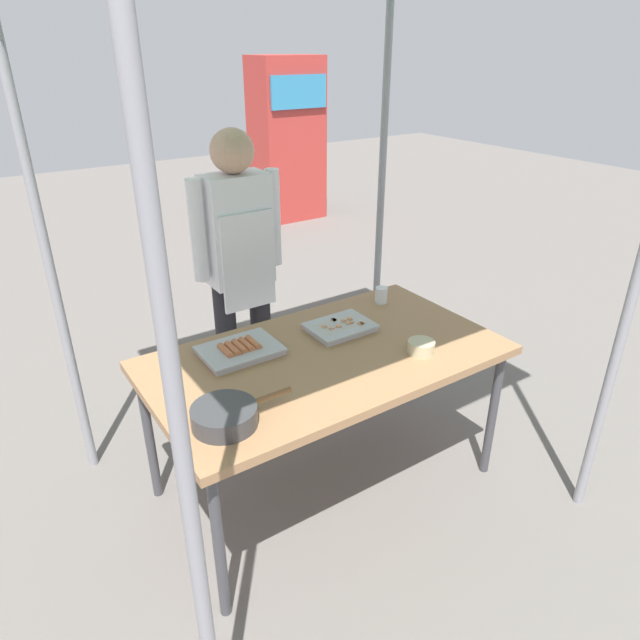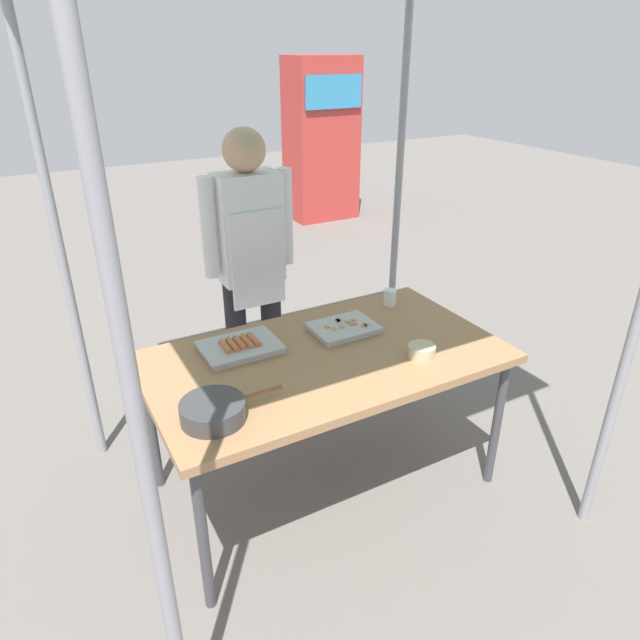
% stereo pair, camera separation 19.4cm
% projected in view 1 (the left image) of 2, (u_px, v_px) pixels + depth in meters
% --- Properties ---
extents(ground_plane, '(18.00, 18.00, 0.00)m').
position_uv_depth(ground_plane, '(325.00, 481.00, 2.88)').
color(ground_plane, '#66605B').
extents(stall_table, '(1.60, 0.90, 0.75)m').
position_uv_depth(stall_table, '(326.00, 364.00, 2.57)').
color(stall_table, '#9E724C').
rests_on(stall_table, ground).
extents(tray_grilled_sausages, '(0.35, 0.26, 0.05)m').
position_uv_depth(tray_grilled_sausages, '(240.00, 350.00, 2.54)').
color(tray_grilled_sausages, '#ADADB2').
rests_on(tray_grilled_sausages, stall_table).
extents(tray_meat_skewers, '(0.31, 0.23, 0.04)m').
position_uv_depth(tray_meat_skewers, '(340.00, 327.00, 2.75)').
color(tray_meat_skewers, '#ADADB2').
rests_on(tray_meat_skewers, stall_table).
extents(cooking_wok, '(0.41, 0.25, 0.08)m').
position_uv_depth(cooking_wok, '(225.00, 415.00, 2.06)').
color(cooking_wok, '#38383A').
rests_on(cooking_wok, stall_table).
extents(condiment_bowl, '(0.12, 0.12, 0.06)m').
position_uv_depth(condiment_bowl, '(421.00, 347.00, 2.55)').
color(condiment_bowl, '#BFB28C').
rests_on(condiment_bowl, stall_table).
extents(drink_cup_near_edge, '(0.07, 0.07, 0.09)m').
position_uv_depth(drink_cup_near_edge, '(381.00, 295.00, 3.03)').
color(drink_cup_near_edge, white).
rests_on(drink_cup_near_edge, stall_table).
extents(vendor_woman, '(0.52, 0.23, 1.64)m').
position_uv_depth(vendor_woman, '(239.00, 256.00, 3.05)').
color(vendor_woman, black).
rests_on(vendor_woman, ground).
extents(neighbor_stall_right, '(0.81, 0.59, 1.90)m').
position_uv_depth(neighbor_stall_right, '(287.00, 140.00, 6.85)').
color(neighbor_stall_right, '#BF3833').
rests_on(neighbor_stall_right, ground).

